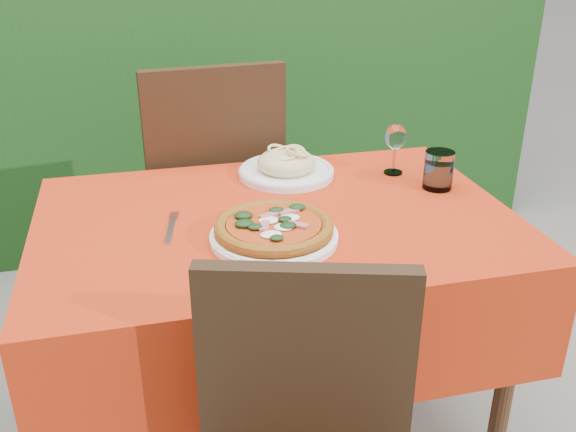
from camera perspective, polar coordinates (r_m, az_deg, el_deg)
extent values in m
plane|color=slate|center=(2.13, -0.89, -18.53)|extent=(60.00, 60.00, 0.00)
cube|color=black|center=(3.15, -7.53, 12.51)|extent=(3.20, 0.55, 1.60)
cube|color=#4A2B17|center=(1.72, -1.05, -0.84)|extent=(1.20, 0.80, 0.04)
cylinder|color=#4A2B17|center=(1.84, 18.75, -13.99)|extent=(0.05, 0.05, 0.70)
cylinder|color=#4A2B17|center=(2.17, -17.22, -7.30)|extent=(0.05, 0.05, 0.70)
cylinder|color=#4A2B17|center=(2.33, 10.18, -4.09)|extent=(0.05, 0.05, 0.70)
cube|color=red|center=(1.78, -1.01, -4.66)|extent=(1.26, 0.86, 0.32)
cube|color=black|center=(1.25, 1.56, -13.59)|extent=(0.41, 0.16, 0.45)
cube|color=black|center=(2.45, -7.20, 1.59)|extent=(0.51, 0.51, 0.04)
cube|color=black|center=(2.15, -6.39, 6.33)|extent=(0.47, 0.09, 0.52)
cylinder|color=black|center=(2.78, -3.72, -1.31)|extent=(0.04, 0.04, 0.48)
cylinder|color=black|center=(2.71, -11.99, -2.50)|extent=(0.04, 0.04, 0.48)
cylinder|color=black|center=(2.43, -1.18, -5.31)|extent=(0.04, 0.04, 0.48)
cylinder|color=black|center=(2.36, -10.64, -6.81)|extent=(0.04, 0.04, 0.48)
cylinder|color=white|center=(1.58, -1.26, -1.88)|extent=(0.32, 0.32, 0.02)
cylinder|color=#AC6618|center=(1.57, -1.26, -1.25)|extent=(0.29, 0.29, 0.02)
cylinder|color=#982709|center=(1.56, -1.27, -0.78)|extent=(0.24, 0.24, 0.01)
cylinder|color=white|center=(1.97, -0.15, 3.87)|extent=(0.29, 0.29, 0.02)
ellipsoid|color=beige|center=(1.96, -0.15, 4.76)|extent=(0.23, 0.23, 0.08)
cylinder|color=silver|center=(1.91, 13.23, 4.00)|extent=(0.09, 0.09, 0.11)
cylinder|color=#A8D0E4|center=(1.92, 13.19, 3.53)|extent=(0.07, 0.07, 0.08)
cylinder|color=silver|center=(2.02, 9.32, 3.85)|extent=(0.06, 0.06, 0.01)
cylinder|color=silver|center=(2.01, 9.40, 5.01)|extent=(0.01, 0.01, 0.08)
ellipsoid|color=silver|center=(1.98, 9.55, 6.98)|extent=(0.07, 0.07, 0.08)
cube|color=silver|center=(1.65, -10.40, -1.26)|extent=(0.06, 0.20, 0.01)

